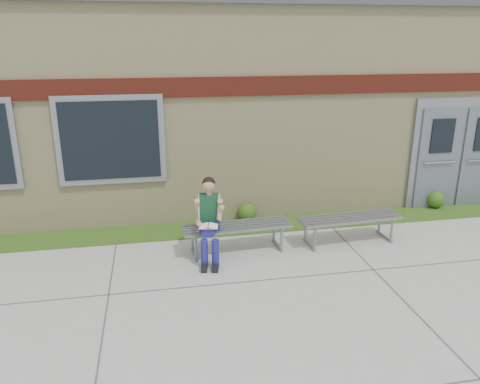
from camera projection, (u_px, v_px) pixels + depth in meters
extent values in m
plane|color=#9E9E99|center=(324.00, 292.00, 6.63)|extent=(80.00, 80.00, 0.00)
cube|color=#2F5316|center=(277.00, 224.00, 9.05)|extent=(16.00, 0.80, 0.02)
cube|color=beige|center=(243.00, 99.00, 11.60)|extent=(16.00, 6.00, 4.00)
cube|color=#3F3F42|center=(243.00, 8.00, 10.94)|extent=(16.20, 6.20, 0.20)
cube|color=maroon|center=(275.00, 86.00, 8.59)|extent=(16.00, 0.06, 0.35)
cube|color=gray|center=(111.00, 140.00, 8.33)|extent=(1.90, 0.08, 1.60)
cube|color=black|center=(111.00, 141.00, 8.29)|extent=(1.70, 0.04, 1.40)
cube|color=gray|center=(459.00, 153.00, 9.74)|extent=(2.20, 0.08, 2.30)
cube|color=slate|center=(438.00, 159.00, 9.63)|extent=(0.92, 0.06, 2.10)
cube|color=gray|center=(237.00, 226.00, 7.79)|extent=(1.84, 0.61, 0.04)
cube|color=gray|center=(194.00, 243.00, 7.74)|extent=(0.07, 0.50, 0.41)
cube|color=gray|center=(278.00, 236.00, 7.99)|extent=(0.07, 0.50, 0.41)
cube|color=gray|center=(349.00, 218.00, 8.14)|extent=(1.84, 0.62, 0.04)
cube|color=gray|center=(309.00, 234.00, 8.09)|extent=(0.08, 0.51, 0.41)
cube|color=gray|center=(387.00, 228.00, 8.34)|extent=(0.08, 0.51, 0.41)
cube|color=navy|center=(210.00, 224.00, 7.63)|extent=(0.36, 0.28, 0.15)
cube|color=#103D26|center=(209.00, 207.00, 7.52)|extent=(0.33, 0.24, 0.44)
sphere|color=tan|center=(209.00, 185.00, 7.39)|extent=(0.23, 0.23, 0.20)
sphere|color=black|center=(209.00, 183.00, 7.40)|extent=(0.24, 0.24, 0.21)
cylinder|color=navy|center=(203.00, 229.00, 7.39)|extent=(0.21, 0.42, 0.14)
cylinder|color=navy|center=(214.00, 229.00, 7.39)|extent=(0.21, 0.42, 0.14)
cylinder|color=navy|center=(204.00, 254.00, 7.27)|extent=(0.11, 0.11, 0.48)
cylinder|color=navy|center=(215.00, 254.00, 7.27)|extent=(0.11, 0.11, 0.48)
cube|color=black|center=(204.00, 267.00, 7.27)|extent=(0.14, 0.26, 0.10)
cube|color=black|center=(215.00, 267.00, 7.27)|extent=(0.14, 0.26, 0.10)
cylinder|color=tan|center=(198.00, 205.00, 7.44)|extent=(0.12, 0.22, 0.25)
cylinder|color=tan|center=(220.00, 205.00, 7.45)|extent=(0.12, 0.22, 0.25)
cube|color=white|center=(208.00, 226.00, 7.25)|extent=(0.33, 0.26, 0.01)
cube|color=#D44F6D|center=(208.00, 227.00, 7.25)|extent=(0.33, 0.27, 0.01)
sphere|color=#7AD238|center=(222.00, 207.00, 7.32)|extent=(0.08, 0.08, 0.08)
sphere|color=#2F5316|center=(247.00, 212.00, 9.13)|extent=(0.36, 0.36, 0.36)
sphere|color=#2F5316|center=(435.00, 199.00, 9.85)|extent=(0.37, 0.37, 0.37)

